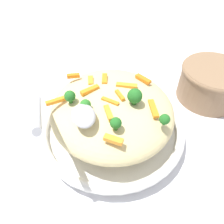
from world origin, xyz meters
TOP-DOWN VIEW (x-y plane):
  - ground_plane at (0.00, 0.00)m, footprint 2.40×2.40m
  - serving_bowl at (0.00, 0.00)m, footprint 0.31×0.31m
  - pasta_mound at (0.00, 0.00)m, footprint 0.26×0.25m
  - carrot_piece_0 at (-0.09, -0.06)m, footprint 0.01×0.03m
  - carrot_piece_1 at (-0.02, -0.04)m, footprint 0.02×0.04m
  - carrot_piece_2 at (0.10, -0.03)m, footprint 0.03×0.03m
  - carrot_piece_3 at (-0.03, 0.08)m, footprint 0.04×0.03m
  - carrot_piece_4 at (-0.06, -0.03)m, footprint 0.03×0.02m
  - carrot_piece_5 at (-0.05, -0.00)m, footprint 0.03×0.02m
  - carrot_piece_6 at (0.02, -0.01)m, footprint 0.03×0.03m
  - carrot_piece_7 at (0.05, 0.06)m, footprint 0.05×0.02m
  - carrot_piece_8 at (0.01, 0.01)m, footprint 0.03×0.01m
  - carrot_piece_9 at (-0.02, 0.04)m, footprint 0.03×0.04m
  - carrot_piece_10 at (0.04, -0.02)m, footprint 0.03×0.01m
  - carrot_piece_11 at (-0.02, -0.11)m, footprint 0.01×0.04m
  - broccoli_floret_0 at (0.03, 0.03)m, footprint 0.03×0.03m
  - broccoli_floret_1 at (0.09, 0.06)m, footprint 0.02×0.02m
  - broccoli_floret_2 at (0.02, -0.06)m, footprint 0.02×0.02m
  - broccoli_floret_3 at (-0.01, -0.08)m, footprint 0.02×0.02m
  - broccoli_floret_4 at (0.08, -0.02)m, footprint 0.02×0.02m
  - serving_spoon at (0.05, -0.09)m, footprint 0.14×0.10m
  - companion_bowl at (-0.05, 0.28)m, footprint 0.16×0.16m

SIDE VIEW (x-z plane):
  - ground_plane at x=0.00m, z-range 0.00..0.00m
  - serving_bowl at x=0.00m, z-range 0.00..0.04m
  - companion_bowl at x=-0.05m, z-range 0.01..0.10m
  - pasta_mound at x=0.00m, z-range 0.04..0.12m
  - carrot_piece_7 at x=0.05m, z-range 0.11..0.12m
  - carrot_piece_3 at x=-0.03m, z-range 0.11..0.12m
  - carrot_piece_4 at x=-0.06m, z-range 0.11..0.12m
  - carrot_piece_11 at x=-0.02m, z-range 0.11..0.12m
  - carrot_piece_0 at x=-0.09m, z-range 0.11..0.12m
  - carrot_piece_2 at x=0.10m, z-range 0.11..0.12m
  - carrot_piece_5 at x=-0.05m, z-range 0.12..0.12m
  - carrot_piece_10 at x=0.04m, z-range 0.12..0.12m
  - carrot_piece_9 at x=-0.02m, z-range 0.12..0.12m
  - carrot_piece_6 at x=0.02m, z-range 0.12..0.12m
  - carrot_piece_1 at x=-0.02m, z-range 0.12..0.12m
  - carrot_piece_8 at x=0.01m, z-range 0.12..0.13m
  - broccoli_floret_1 at x=0.09m, z-range 0.11..0.13m
  - broccoli_floret_2 at x=0.02m, z-range 0.12..0.14m
  - broccoli_floret_4 at x=0.08m, z-range 0.11..0.14m
  - broccoli_floret_3 at x=-0.01m, z-range 0.11..0.14m
  - broccoli_floret_0 at x=0.03m, z-range 0.12..0.15m
  - serving_spoon at x=0.05m, z-range 0.10..0.18m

